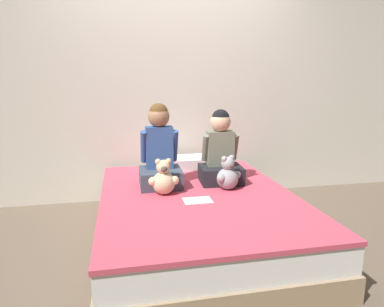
{
  "coord_description": "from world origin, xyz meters",
  "views": [
    {
      "loc": [
        -0.56,
        -2.51,
        1.26
      ],
      "look_at": [
        0.0,
        0.21,
        0.67
      ],
      "focal_mm": 32.0,
      "sensor_mm": 36.0,
      "label": 1
    }
  ],
  "objects_px": {
    "teddy_bear_held_by_right_child": "(228,175)",
    "sign_card": "(198,200)",
    "pillow_at_headboard": "(180,163)",
    "bed": "(197,217)",
    "teddy_bear_held_by_left_child": "(164,179)",
    "child_on_left": "(160,153)",
    "child_on_right": "(221,153)"
  },
  "relations": [
    {
      "from": "teddy_bear_held_by_left_child",
      "to": "sign_card",
      "type": "height_order",
      "value": "teddy_bear_held_by_left_child"
    },
    {
      "from": "child_on_right",
      "to": "teddy_bear_held_by_right_child",
      "type": "distance_m",
      "value": 0.26
    },
    {
      "from": "teddy_bear_held_by_left_child",
      "to": "teddy_bear_held_by_right_child",
      "type": "distance_m",
      "value": 0.53
    },
    {
      "from": "teddy_bear_held_by_left_child",
      "to": "sign_card",
      "type": "xyz_separation_m",
      "value": [
        0.23,
        -0.2,
        -0.12
      ]
    },
    {
      "from": "bed",
      "to": "pillow_at_headboard",
      "type": "distance_m",
      "value": 0.86
    },
    {
      "from": "child_on_left",
      "to": "teddy_bear_held_by_right_child",
      "type": "distance_m",
      "value": 0.6
    },
    {
      "from": "bed",
      "to": "child_on_right",
      "type": "bearing_deg",
      "value": 46.54
    },
    {
      "from": "child_on_left",
      "to": "teddy_bear_held_by_left_child",
      "type": "xyz_separation_m",
      "value": [
        -0.0,
        -0.24,
        -0.16
      ]
    },
    {
      "from": "child_on_left",
      "to": "teddy_bear_held_by_left_child",
      "type": "bearing_deg",
      "value": -89.51
    },
    {
      "from": "teddy_bear_held_by_right_child",
      "to": "sign_card",
      "type": "distance_m",
      "value": 0.39
    },
    {
      "from": "teddy_bear_held_by_left_child",
      "to": "pillow_at_headboard",
      "type": "bearing_deg",
      "value": 72.75
    },
    {
      "from": "pillow_at_headboard",
      "to": "sign_card",
      "type": "relative_size",
      "value": 2.59
    },
    {
      "from": "child_on_left",
      "to": "teddy_bear_held_by_left_child",
      "type": "height_order",
      "value": "child_on_left"
    },
    {
      "from": "child_on_right",
      "to": "teddy_bear_held_by_left_child",
      "type": "relative_size",
      "value": 2.22
    },
    {
      "from": "bed",
      "to": "child_on_left",
      "type": "relative_size",
      "value": 2.91
    },
    {
      "from": "bed",
      "to": "teddy_bear_held_by_right_child",
      "type": "distance_m",
      "value": 0.42
    },
    {
      "from": "teddy_bear_held_by_right_child",
      "to": "sign_card",
      "type": "xyz_separation_m",
      "value": [
        -0.3,
        -0.22,
        -0.12
      ]
    },
    {
      "from": "bed",
      "to": "teddy_bear_held_by_left_child",
      "type": "bearing_deg",
      "value": 170.67
    },
    {
      "from": "child_on_left",
      "to": "child_on_right",
      "type": "height_order",
      "value": "child_on_left"
    },
    {
      "from": "teddy_bear_held_by_right_child",
      "to": "child_on_left",
      "type": "bearing_deg",
      "value": 133.78
    },
    {
      "from": "bed",
      "to": "pillow_at_headboard",
      "type": "bearing_deg",
      "value": 90.0
    },
    {
      "from": "bed",
      "to": "teddy_bear_held_by_left_child",
      "type": "xyz_separation_m",
      "value": [
        -0.26,
        0.04,
        0.32
      ]
    },
    {
      "from": "teddy_bear_held_by_right_child",
      "to": "sign_card",
      "type": "relative_size",
      "value": 1.34
    },
    {
      "from": "teddy_bear_held_by_left_child",
      "to": "bed",
      "type": "bearing_deg",
      "value": -8.06
    },
    {
      "from": "child_on_right",
      "to": "child_on_left",
      "type": "bearing_deg",
      "value": -176.96
    },
    {
      "from": "pillow_at_headboard",
      "to": "sign_card",
      "type": "height_order",
      "value": "pillow_at_headboard"
    },
    {
      "from": "child_on_right",
      "to": "teddy_bear_held_by_right_child",
      "type": "height_order",
      "value": "child_on_right"
    },
    {
      "from": "bed",
      "to": "pillow_at_headboard",
      "type": "height_order",
      "value": "pillow_at_headboard"
    },
    {
      "from": "bed",
      "to": "child_on_left",
      "type": "distance_m",
      "value": 0.61
    },
    {
      "from": "teddy_bear_held_by_left_child",
      "to": "teddy_bear_held_by_right_child",
      "type": "bearing_deg",
      "value": 3.53
    },
    {
      "from": "pillow_at_headboard",
      "to": "bed",
      "type": "bearing_deg",
      "value": -90.0
    },
    {
      "from": "teddy_bear_held_by_left_child",
      "to": "sign_card",
      "type": "relative_size",
      "value": 1.36
    }
  ]
}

